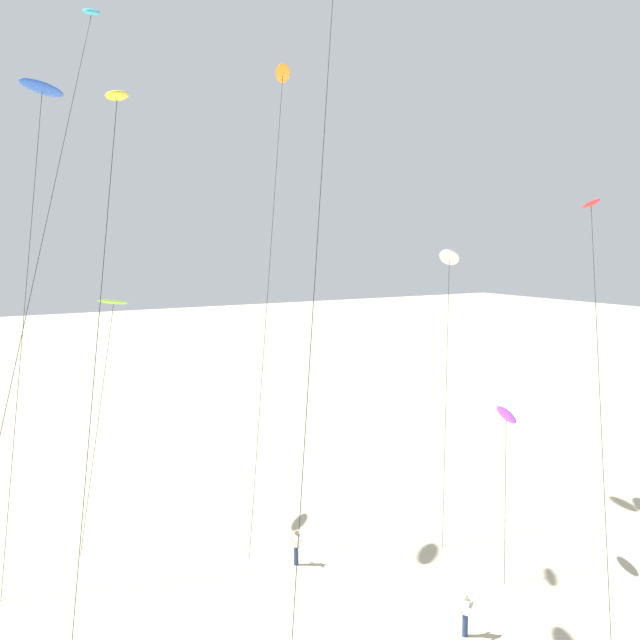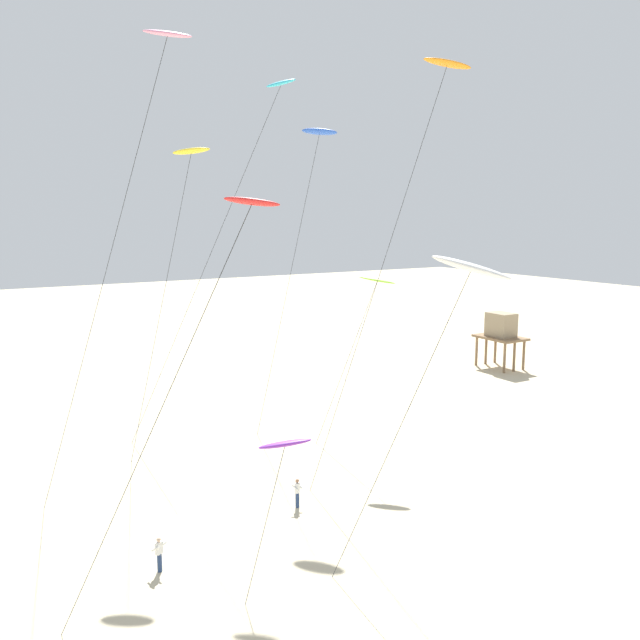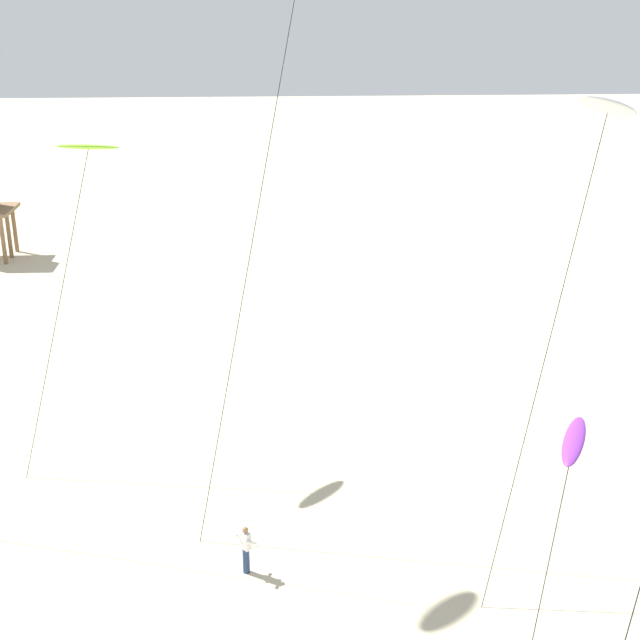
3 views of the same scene
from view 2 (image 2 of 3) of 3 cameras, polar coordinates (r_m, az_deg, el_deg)
The scene contains 13 objects.
ground_plane at distance 36.18m, azimuth -9.78°, elevation -17.61°, with size 260.00×260.00×0.00m, color beige.
kite_pink at distance 34.53m, azimuth -13.50°, elevation 22.52°, with size 6.27×7.47×25.06m.
kite_purple at distance 26.38m, azimuth -3.14°, elevation -10.95°, with size 1.89×2.43×7.49m.
kite_red at distance 21.77m, azimuth -6.56°, elevation 9.08°, with size 6.09×6.95×16.93m.
kite_lime at distance 44.37m, azimuth 4.98°, elevation 3.30°, with size 4.00×4.23×12.19m.
kite_white at distance 26.92m, azimuth 13.09°, elevation 4.41°, with size 5.31×5.72×14.81m.
kite_cyan at distance 43.50m, azimuth -3.86°, elevation 19.17°, with size 8.23×9.49×24.87m.
kite_orange at distance 36.62m, azimuth 10.93°, elevation 20.74°, with size 5.82×6.80×24.42m.
kite_blue at distance 46.10m, azimuth -0.10°, elevation 16.00°, with size 4.47×4.69×22.33m.
kite_yellow at distance 41.19m, azimuth -11.34°, elevation 13.97°, with size 4.12×4.84×20.44m.
kite_flyer_nearest at distance 32.45m, azimuth -13.95°, elevation -19.30°, with size 0.70×0.71×1.67m.
kite_flyer_middle at distance 37.60m, azimuth -2.00°, elevation -14.90°, with size 0.73×0.73×1.67m.
stilt_house at distance 72.20m, azimuth 15.61°, elevation -0.79°, with size 5.09×3.57×5.99m.
Camera 2 is at (30.33, -11.28, 16.17)m, focal length 36.40 mm.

